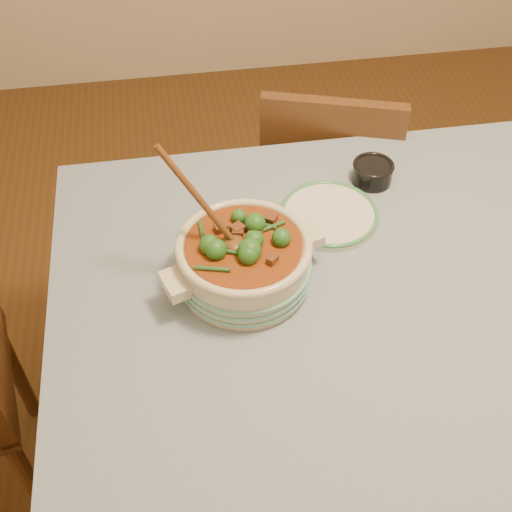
{
  "coord_description": "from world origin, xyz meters",
  "views": [
    {
      "loc": [
        -0.55,
        -0.83,
        1.78
      ],
      "look_at": [
        -0.41,
        0.05,
        0.85
      ],
      "focal_mm": 45.0,
      "sensor_mm": 36.0,
      "label": 1
    }
  ],
  "objects": [
    {
      "name": "floor",
      "position": [
        0.0,
        0.0,
        0.0
      ],
      "size": [
        4.5,
        4.5,
        0.0
      ],
      "primitive_type": "plane",
      "color": "#4C3215",
      "rests_on": "ground"
    },
    {
      "name": "dining_table",
      "position": [
        0.0,
        0.0,
        0.66
      ],
      "size": [
        1.68,
        1.08,
        0.76
      ],
      "color": "brown",
      "rests_on": "floor"
    },
    {
      "name": "stew_casserole",
      "position": [
        -0.43,
        0.07,
        0.83
      ],
      "size": [
        0.36,
        0.34,
        0.33
      ],
      "rotation": [
        0.0,
        0.0,
        0.32
      ],
      "color": "beige",
      "rests_on": "dining_table"
    },
    {
      "name": "white_plate",
      "position": [
        -0.2,
        0.24,
        0.77
      ],
      "size": [
        0.3,
        0.3,
        0.02
      ],
      "rotation": [
        0.0,
        0.0,
        -0.41
      ],
      "color": "silver",
      "rests_on": "dining_table"
    },
    {
      "name": "condiment_bowl",
      "position": [
        -0.06,
        0.35,
        0.79
      ],
      "size": [
        0.11,
        0.11,
        0.05
      ],
      "rotation": [
        0.0,
        0.0,
        -0.15
      ],
      "color": "black",
      "rests_on": "dining_table"
    },
    {
      "name": "chair_far",
      "position": [
        -0.07,
        0.68,
        0.48
      ],
      "size": [
        0.5,
        0.5,
        0.85
      ],
      "rotation": [
        0.0,
        0.0,
        2.82
      ],
      "color": "#513519",
      "rests_on": "floor"
    }
  ]
}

